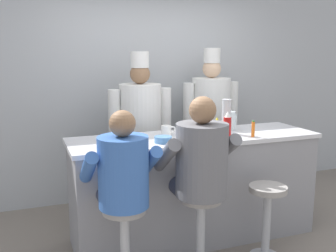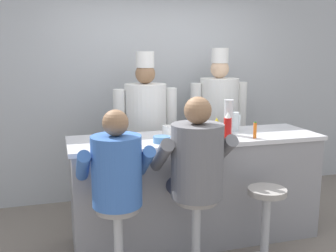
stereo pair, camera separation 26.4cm
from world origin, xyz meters
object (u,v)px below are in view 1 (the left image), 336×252
at_px(ketchup_bottle_red, 227,126).
at_px(cereal_bowl, 163,139).
at_px(water_pitcher_clear, 229,121).
at_px(diner_seated_blue, 123,177).
at_px(hot_sauce_bottle_orange, 253,129).
at_px(mustard_bottle_yellow, 217,130).
at_px(diner_seated_grey, 200,164).
at_px(cook_in_whites_near, 141,127).
at_px(coffee_mug_white, 167,130).
at_px(empty_stool_round, 267,210).
at_px(cook_in_whites_far, 211,117).
at_px(napkin_dispenser_chrome, 206,130).
at_px(cup_stack_steel, 226,116).
at_px(breakfast_plate, 117,143).

relative_size(ketchup_bottle_red, cereal_bowl, 1.69).
bearing_deg(water_pitcher_clear, diner_seated_blue, -151.13).
height_order(hot_sauce_bottle_orange, water_pitcher_clear, water_pitcher_clear).
xyz_separation_m(water_pitcher_clear, cereal_bowl, (-0.83, -0.31, -0.07)).
height_order(mustard_bottle_yellow, diner_seated_grey, diner_seated_grey).
bearing_deg(diner_seated_grey, cook_in_whites_near, 94.33).
height_order(water_pitcher_clear, cereal_bowl, water_pitcher_clear).
xyz_separation_m(hot_sauce_bottle_orange, coffee_mug_white, (-0.74, 0.34, -0.03)).
relative_size(hot_sauce_bottle_orange, cook_in_whites_near, 0.08).
xyz_separation_m(mustard_bottle_yellow, diner_seated_grey, (-0.31, -0.31, -0.21)).
bearing_deg(hot_sauce_bottle_orange, water_pitcher_clear, 97.50).
bearing_deg(empty_stool_round, diner_seated_grey, 176.77).
bearing_deg(cook_in_whites_far, napkin_dispenser_chrome, -118.62).
relative_size(napkin_dispenser_chrome, diner_seated_grey, 0.10).
xyz_separation_m(ketchup_bottle_red, cup_stack_steel, (0.12, 0.25, 0.05)).
relative_size(water_pitcher_clear, cook_in_whites_far, 0.10).
height_order(cup_stack_steel, napkin_dispenser_chrome, cup_stack_steel).
xyz_separation_m(mustard_bottle_yellow, cereal_bowl, (-0.48, 0.10, -0.07)).
xyz_separation_m(breakfast_plate, cup_stack_steel, (1.12, 0.11, 0.15)).
distance_m(mustard_bottle_yellow, cook_in_whites_far, 1.32).
xyz_separation_m(coffee_mug_white, cook_in_whites_far, (0.89, 0.83, -0.06)).
xyz_separation_m(hot_sauce_bottle_orange, breakfast_plate, (-1.28, 0.12, -0.06)).
relative_size(mustard_bottle_yellow, water_pitcher_clear, 1.14).
relative_size(hot_sauce_bottle_orange, diner_seated_blue, 0.11).
relative_size(cook_in_whites_near, cook_in_whites_far, 0.98).
height_order(ketchup_bottle_red, cup_stack_steel, cup_stack_steel).
xyz_separation_m(cup_stack_steel, diner_seated_grey, (-0.55, -0.57, -0.27)).
xyz_separation_m(diner_seated_blue, diner_seated_grey, (0.64, 0.00, 0.03)).
xyz_separation_m(coffee_mug_white, diner_seated_blue, (-0.61, -0.68, -0.19)).
height_order(napkin_dispenser_chrome, cook_in_whites_near, cook_in_whites_near).
bearing_deg(diner_seated_blue, mustard_bottle_yellow, 18.16).
height_order(cereal_bowl, napkin_dispenser_chrome, napkin_dispenser_chrome).
bearing_deg(ketchup_bottle_red, coffee_mug_white, 142.19).
relative_size(cereal_bowl, cup_stack_steel, 0.46).
height_order(water_pitcher_clear, cup_stack_steel, cup_stack_steel).
relative_size(water_pitcher_clear, cup_stack_steel, 0.57).
relative_size(breakfast_plate, napkin_dispenser_chrome, 1.74).
bearing_deg(napkin_dispenser_chrome, diner_seated_blue, -154.20).
bearing_deg(ketchup_bottle_red, cook_in_whites_far, 70.09).
bearing_deg(napkin_dispenser_chrome, cereal_bowl, -175.86).
bearing_deg(empty_stool_round, water_pitcher_clear, 88.85).
bearing_deg(hot_sauce_bottle_orange, cereal_bowl, 175.51).
distance_m(mustard_bottle_yellow, diner_seated_blue, 1.03).
height_order(mustard_bottle_yellow, empty_stool_round, mustard_bottle_yellow).
height_order(cook_in_whites_near, cook_in_whites_far, cook_in_whites_far).
relative_size(water_pitcher_clear, cook_in_whites_near, 0.10).
height_order(cup_stack_steel, diner_seated_blue, diner_seated_blue).
bearing_deg(water_pitcher_clear, cook_in_whites_near, 140.84).
xyz_separation_m(cook_in_whites_near, cook_in_whites_far, (0.95, 0.18, 0.02)).
bearing_deg(napkin_dispenser_chrome, water_pitcher_clear, 35.36).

